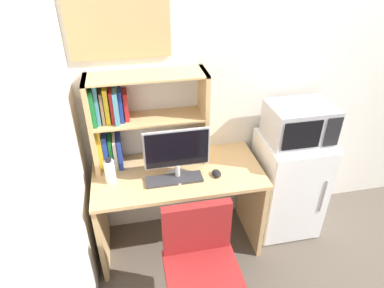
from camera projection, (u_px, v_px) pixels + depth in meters
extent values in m
cube|color=silver|center=(331.00, 74.00, 2.71)|extent=(6.40, 0.04, 2.60)
cube|color=tan|center=(178.00, 173.00, 2.52)|extent=(1.26, 0.61, 0.03)
cube|color=tan|center=(102.00, 222.00, 2.61)|extent=(0.04, 0.55, 0.73)
cube|color=tan|center=(251.00, 200.00, 2.82)|extent=(0.04, 0.55, 0.73)
cube|color=tan|center=(92.00, 126.00, 2.37)|extent=(0.03, 0.25, 0.70)
cube|color=tan|center=(204.00, 116.00, 2.51)|extent=(0.03, 0.25, 0.70)
cube|color=tan|center=(146.00, 76.00, 2.26)|extent=(0.84, 0.25, 0.01)
cube|color=tan|center=(149.00, 118.00, 2.43)|extent=(0.78, 0.25, 0.01)
cube|color=gold|center=(101.00, 147.00, 2.49)|extent=(0.03, 0.18, 0.33)
cube|color=navy|center=(106.00, 149.00, 2.51)|extent=(0.03, 0.18, 0.28)
cube|color=#197233|center=(111.00, 150.00, 2.53)|extent=(0.02, 0.17, 0.25)
cube|color=silver|center=(115.00, 150.00, 2.54)|extent=(0.03, 0.18, 0.24)
cube|color=navy|center=(120.00, 150.00, 2.54)|extent=(0.03, 0.20, 0.24)
cube|color=#197233|center=(93.00, 105.00, 2.30)|extent=(0.03, 0.21, 0.26)
cube|color=teal|center=(97.00, 102.00, 2.31)|extent=(0.03, 0.18, 0.28)
cube|color=brown|center=(102.00, 106.00, 2.33)|extent=(0.02, 0.18, 0.23)
cube|color=gold|center=(106.00, 103.00, 2.33)|extent=(0.03, 0.17, 0.25)
cube|color=#B21E1E|center=(112.00, 104.00, 2.34)|extent=(0.02, 0.16, 0.23)
cube|color=teal|center=(116.00, 104.00, 2.33)|extent=(0.03, 0.21, 0.24)
cube|color=navy|center=(121.00, 104.00, 2.35)|extent=(0.02, 0.17, 0.23)
cube|color=#B21E1E|center=(126.00, 105.00, 2.37)|extent=(0.03, 0.15, 0.20)
cylinder|color=#B7B7BC|center=(178.00, 177.00, 2.45)|extent=(0.18, 0.18, 0.02)
cylinder|color=#B7B7BC|center=(178.00, 170.00, 2.41)|extent=(0.04, 0.04, 0.10)
cube|color=#B7B7BC|center=(177.00, 149.00, 2.32)|extent=(0.46, 0.01, 0.29)
cube|color=black|center=(177.00, 149.00, 2.32)|extent=(0.44, 0.02, 0.27)
cube|color=#333338|center=(174.00, 179.00, 2.41)|extent=(0.41, 0.12, 0.02)
ellipsoid|color=black|center=(217.00, 173.00, 2.46)|extent=(0.06, 0.10, 0.03)
cylinder|color=silver|center=(110.00, 172.00, 2.36)|extent=(0.08, 0.08, 0.18)
cylinder|color=black|center=(108.00, 160.00, 2.31)|extent=(0.04, 0.04, 0.02)
cube|color=white|center=(287.00, 184.00, 2.86)|extent=(0.52, 0.46, 0.90)
cube|color=white|center=(300.00, 203.00, 2.67)|extent=(0.50, 0.01, 0.87)
cylinder|color=#B2B2B7|center=(324.00, 196.00, 2.66)|extent=(0.01, 0.01, 0.32)
cube|color=#ADADB2|center=(299.00, 123.00, 2.55)|extent=(0.48, 0.35, 0.29)
cube|color=black|center=(302.00, 136.00, 2.39)|extent=(0.29, 0.01, 0.22)
cube|color=black|center=(333.00, 132.00, 2.43)|extent=(0.12, 0.01, 0.23)
cube|color=maroon|center=(204.00, 278.00, 2.03)|extent=(0.45, 0.45, 0.07)
cube|color=maroon|center=(197.00, 227.00, 2.09)|extent=(0.43, 0.06, 0.37)
cube|color=tan|center=(119.00, 21.00, 2.15)|extent=(0.66, 0.02, 0.48)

